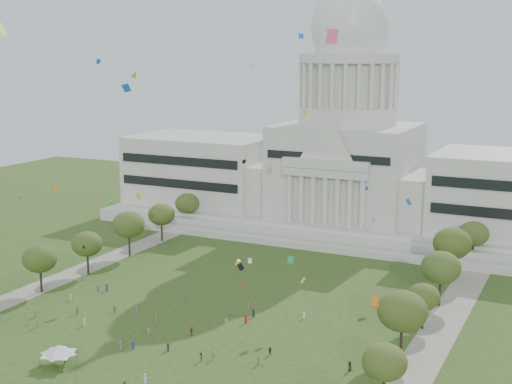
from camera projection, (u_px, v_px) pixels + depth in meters
The scene contains 28 objects.
ground at pixel (156, 351), 140.05m from camera, with size 400.00×400.00×0.00m, color #304819.
capitol at pixel (346, 161), 236.03m from camera, with size 160.00×64.50×91.30m.
path_left at pixel (67, 276), 187.08m from camera, with size 8.00×160.00×0.04m, color gray.
path_right at pixel (435, 339), 145.99m from camera, with size 8.00×160.00×0.04m, color gray.
row_tree_r_1 at pixel (385, 362), 117.24m from camera, with size 7.58×7.58×10.78m.
row_tree_l_2 at pixel (40, 259), 172.96m from camera, with size 8.42×8.42×11.97m.
row_tree_r_2 at pixel (402, 311), 134.67m from camera, with size 9.55×9.55×13.58m.
row_tree_l_3 at pixel (87, 244), 187.28m from camera, with size 8.12×8.12×11.55m.
row_tree_r_3 at pixel (424, 297), 150.12m from camera, with size 7.01×7.01×9.98m.
row_tree_l_4 at pixel (129, 225), 203.39m from camera, with size 9.29×9.29×13.21m.
row_tree_r_4 at pixel (441, 267), 163.28m from camera, with size 9.19×9.19×13.06m.
row_tree_l_5 at pixel (161, 214), 220.47m from camera, with size 8.33×8.33×11.85m.
row_tree_r_5 at pixel (452, 243), 181.49m from camera, with size 9.82×9.82×13.96m.
row_tree_l_6 at pixel (187, 203), 237.21m from camera, with size 8.19×8.19×11.64m.
row_tree_r_6 at pixel (474, 234), 196.54m from camera, with size 8.42×8.42×11.97m.
event_tent at pixel (58, 349), 133.31m from camera, with size 9.14×9.14×4.03m.
person_0 at pixel (350, 366), 131.36m from camera, with size 0.91×0.59×1.86m, color #26262B.
person_2 at pixel (270, 351), 137.99m from camera, with size 0.82×0.51×1.69m, color #26262B.
person_3 at pixel (201, 357), 135.34m from camera, with size 1.15×0.59×1.78m, color #26262B.
person_4 at pixel (192, 331), 147.84m from camera, with size 1.03×0.56×1.76m, color #B21E1E.
person_5 at pixel (149, 331), 147.87m from camera, with size 1.49×0.59×1.61m, color silver.
person_6 at pixel (145, 378), 126.30m from camera, with size 0.91×0.59×1.86m, color silver.
person_7 at pixel (65, 359), 134.51m from camera, with size 0.60×0.44×1.65m, color #26262B.
person_8 at pixel (115, 310), 160.49m from camera, with size 0.77×0.47×1.58m, color olive.
person_9 at pixel (214, 355), 136.19m from camera, with size 1.12×0.58×1.73m, color olive.
person_10 at pixel (241, 341), 143.07m from camera, with size 0.82×0.45×1.40m, color silver.
distant_crowd at pixel (141, 313), 158.37m from camera, with size 63.20×33.32×1.95m.
kite_swarm at pixel (181, 204), 139.17m from camera, with size 92.44×95.81×59.08m.
Camera 1 is at (74.97, -109.64, 57.81)m, focal length 50.00 mm.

